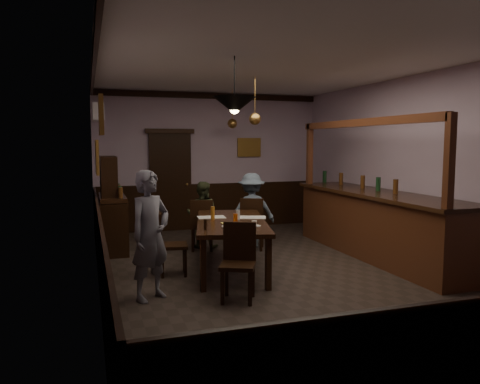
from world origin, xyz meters
name	(u,v)px	position (x,y,z in m)	size (l,w,h in m)	color
room	(281,172)	(0.00, 0.00, 1.50)	(5.01, 8.01, 3.01)	#2D2621
dining_table	(231,225)	(-0.58, 0.51, 0.69)	(1.50, 2.38, 0.75)	black
chair_far_left	(202,223)	(-0.71, 1.85, 0.50)	(0.49, 0.49, 0.92)	black
chair_far_right	(252,221)	(0.15, 1.64, 0.51)	(0.54, 0.54, 0.94)	black
chair_near	(239,258)	(-0.88, -0.78, 0.51)	(0.54, 0.54, 0.93)	black
chair_side	(168,241)	(-1.53, 0.53, 0.50)	(0.45, 0.45, 0.92)	black
person_standing	(150,235)	(-1.90, -0.45, 0.79)	(0.58, 0.38, 1.58)	slate
person_seated_left	(202,215)	(-0.64, 2.12, 0.60)	(0.59, 0.46, 1.21)	#414A2C
person_seated_right	(251,210)	(0.23, 1.90, 0.68)	(0.87, 0.50, 1.35)	slate
newspaper_left	(211,217)	(-0.79, 0.87, 0.75)	(0.42, 0.30, 0.01)	silver
newspaper_right	(252,217)	(-0.20, 0.66, 0.75)	(0.42, 0.30, 0.01)	silver
napkin	(227,223)	(-0.71, 0.30, 0.75)	(0.15, 0.15, 0.00)	#E2CF53
saucer	(256,226)	(-0.40, -0.07, 0.76)	(0.15, 0.15, 0.01)	white
coffee_cup	(254,223)	(-0.44, -0.10, 0.80)	(0.08, 0.08, 0.07)	white
pastry_plate	(229,226)	(-0.76, -0.01, 0.76)	(0.22, 0.22, 0.01)	white
pastry_ring_a	(229,225)	(-0.78, -0.05, 0.79)	(0.13, 0.13, 0.04)	#C68C47
pastry_ring_b	(230,224)	(-0.73, 0.05, 0.79)	(0.13, 0.13, 0.04)	#C68C47
soda_can	(235,218)	(-0.56, 0.37, 0.81)	(0.07, 0.07, 0.12)	orange
beer_glass	(213,213)	(-0.83, 0.66, 0.85)	(0.06, 0.06, 0.20)	#BF721E
water_glass	(238,215)	(-0.47, 0.53, 0.82)	(0.06, 0.06, 0.15)	silver
pepper_mill	(205,225)	(-1.13, -0.10, 0.82)	(0.04, 0.04, 0.14)	black
sideboard	(112,213)	(-2.21, 2.36, 0.67)	(0.45, 1.26, 1.67)	black
bar_counter	(378,222)	(1.99, 0.53, 0.58)	(0.95, 4.07, 2.28)	#492313
door_back	(170,182)	(-0.90, 3.95, 1.05)	(0.90, 0.06, 2.10)	black
ac_unit	(98,112)	(-2.38, 2.90, 2.45)	(0.20, 0.85, 0.30)	white
picture_left_small	(101,115)	(-2.46, -1.60, 2.15)	(0.04, 0.28, 0.36)	olive
picture_left_large	(97,157)	(-2.46, 0.80, 1.70)	(0.04, 0.62, 0.48)	olive
picture_back	(249,147)	(0.90, 3.96, 1.80)	(0.55, 0.04, 0.42)	olive
pendant_iron	(235,105)	(-0.77, -0.27, 2.38)	(0.56, 0.56, 0.73)	black
pendant_brass_mid	(255,119)	(0.10, 1.37, 2.30)	(0.20, 0.20, 0.81)	#BF8C3F
pendant_brass_far	(232,124)	(0.30, 3.30, 2.30)	(0.20, 0.20, 0.81)	#BF8C3F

